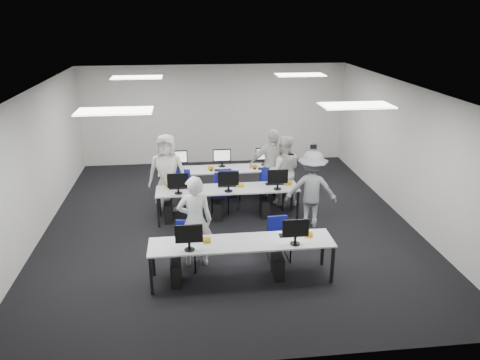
{
  "coord_description": "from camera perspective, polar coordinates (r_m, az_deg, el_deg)",
  "views": [
    {
      "loc": [
        -0.87,
        -9.57,
        4.5
      ],
      "look_at": [
        0.25,
        -0.02,
        1.0
      ],
      "focal_mm": 35.0,
      "sensor_mm": 36.0,
      "label": 1
    }
  ],
  "objects": [
    {
      "name": "student_0",
      "position": [
        8.6,
        -5.51,
        -5.03
      ],
      "size": [
        0.64,
        0.43,
        1.75
      ],
      "primitive_type": "imported",
      "rotation": [
        0.0,
        0.0,
        3.15
      ],
      "color": "silver",
      "rests_on": "ground"
    },
    {
      "name": "chair_3",
      "position": [
        11.1,
        -2.23,
        -2.38
      ],
      "size": [
        0.53,
        0.56,
        0.88
      ],
      "rotation": [
        0.0,
        0.0,
        -0.25
      ],
      "color": "navy",
      "rests_on": "ground"
    },
    {
      "name": "student_1",
      "position": [
        11.31,
        5.32,
        1.14
      ],
      "size": [
        0.94,
        0.79,
        1.72
      ],
      "primitive_type": "imported",
      "rotation": [
        0.0,
        0.0,
        2.96
      ],
      "color": "silver",
      "rests_on": "ground"
    },
    {
      "name": "desk_front",
      "position": [
        8.17,
        0.2,
        -7.87
      ],
      "size": [
        3.2,
        0.7,
        0.73
      ],
      "color": "silver",
      "rests_on": "ground"
    },
    {
      "name": "dslr_camera",
      "position": [
        10.1,
        8.94,
        4.08
      ],
      "size": [
        0.18,
        0.21,
        0.1
      ],
      "primitive_type": "cube",
      "rotation": [
        0.0,
        0.0,
        2.92
      ],
      "color": "black",
      "rests_on": "photographer"
    },
    {
      "name": "photographer",
      "position": [
        10.21,
        8.71,
        -1.13
      ],
      "size": [
        1.22,
        0.87,
        1.71
      ],
      "primitive_type": "imported",
      "rotation": [
        0.0,
        0.0,
        2.92
      ],
      "color": "gray",
      "rests_on": "ground"
    },
    {
      "name": "handbag",
      "position": [
        10.6,
        -8.38,
        -0.21
      ],
      "size": [
        0.38,
        0.26,
        0.29
      ],
      "primitive_type": "ellipsoid",
      "rotation": [
        0.0,
        0.0,
        -0.11
      ],
      "color": "#A18753",
      "rests_on": "desk_mid"
    },
    {
      "name": "equipment_front",
      "position": [
        8.29,
        -1.12,
        -9.97
      ],
      "size": [
        2.51,
        0.41,
        1.19
      ],
      "color": "#0D62AF",
      "rests_on": "desk_front"
    },
    {
      "name": "chair_7",
      "position": [
        11.6,
        3.43,
        -1.46
      ],
      "size": [
        0.49,
        0.52,
        0.83
      ],
      "rotation": [
        0.0,
        0.0,
        -0.22
      ],
      "color": "navy",
      "rests_on": "ground"
    },
    {
      "name": "student_3",
      "position": [
        11.35,
        3.89,
        1.64
      ],
      "size": [
        1.14,
        0.59,
        1.87
      ],
      "primitive_type": "imported",
      "rotation": [
        0.0,
        0.0,
        -0.13
      ],
      "color": "silver",
      "rests_on": "ground"
    },
    {
      "name": "chair_2",
      "position": [
        11.13,
        -7.33,
        -2.43
      ],
      "size": [
        0.45,
        0.49,
        0.9
      ],
      "rotation": [
        0.0,
        0.0,
        0.03
      ],
      "color": "navy",
      "rests_on": "ground"
    },
    {
      "name": "ceiling_panels",
      "position": [
        9.73,
        -1.52,
        11.04
      ],
      "size": [
        5.2,
        4.6,
        0.02
      ],
      "color": "white",
      "rests_on": "room"
    },
    {
      "name": "student_2",
      "position": [
        11.11,
        -8.85,
        0.93
      ],
      "size": [
        0.97,
        0.72,
        1.83
      ],
      "primitive_type": "imported",
      "rotation": [
        0.0,
        0.0,
        -0.16
      ],
      "color": "silver",
      "rests_on": "ground"
    },
    {
      "name": "desk_back",
      "position": [
        11.84,
        -2.13,
        1.17
      ],
      "size": [
        3.2,
        0.7,
        0.73
      ],
      "color": "silver",
      "rests_on": "ground"
    },
    {
      "name": "equipment_back",
      "position": [
        11.98,
        -1.21,
        -0.23
      ],
      "size": [
        2.91,
        0.41,
        1.19
      ],
      "color": "white",
      "rests_on": "desk_back"
    },
    {
      "name": "room",
      "position": [
        10.07,
        -1.44,
        2.66
      ],
      "size": [
        9.0,
        9.02,
        3.0
      ],
      "color": "black",
      "rests_on": "ground"
    },
    {
      "name": "chair_1",
      "position": [
        9.04,
        4.73,
        -8.05
      ],
      "size": [
        0.41,
        0.45,
        0.82
      ],
      "rotation": [
        0.0,
        0.0,
        0.03
      ],
      "color": "navy",
      "rests_on": "ground"
    },
    {
      "name": "equipment_mid",
      "position": [
        10.62,
        -2.51,
        -2.98
      ],
      "size": [
        2.91,
        0.41,
        1.19
      ],
      "color": "white",
      "rests_on": "desk_mid"
    },
    {
      "name": "chair_5",
      "position": [
        11.49,
        -6.92,
        -1.55
      ],
      "size": [
        0.58,
        0.61,
        0.98
      ],
      "rotation": [
        0.0,
        0.0,
        -0.22
      ],
      "color": "navy",
      "rests_on": "ground"
    },
    {
      "name": "chair_4",
      "position": [
        11.26,
        3.93,
        -1.93
      ],
      "size": [
        0.48,
        0.52,
        0.96
      ],
      "rotation": [
        0.0,
        0.0,
        0.01
      ],
      "color": "navy",
      "rests_on": "ground"
    },
    {
      "name": "desk_mid",
      "position": [
        10.52,
        -1.5,
        -1.28
      ],
      "size": [
        3.2,
        0.7,
        0.73
      ],
      "color": "silver",
      "rests_on": "ground"
    },
    {
      "name": "chair_0",
      "position": [
        8.78,
        -6.55,
        -8.9
      ],
      "size": [
        0.5,
        0.53,
        0.87
      ],
      "rotation": [
        0.0,
        0.0,
        -0.17
      ],
      "color": "navy",
      "rests_on": "ground"
    },
    {
      "name": "chair_6",
      "position": [
        11.35,
        -1.22,
        -1.68
      ],
      "size": [
        0.58,
        0.61,
        0.98
      ],
      "rotation": [
        0.0,
        0.0,
        -0.22
      ],
      "color": "navy",
      "rests_on": "ground"
    }
  ]
}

